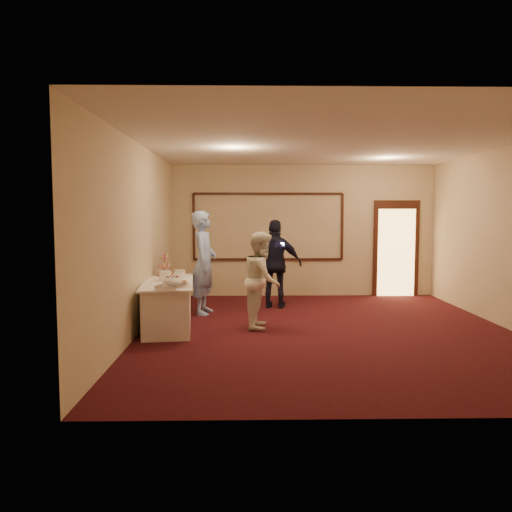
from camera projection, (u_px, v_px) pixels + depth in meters
The scene contains 14 objects.
floor at pixel (327, 331), 8.09m from camera, with size 7.00×7.00×0.00m, color black.
room_walls at pixel (328, 205), 7.92m from camera, with size 6.04×7.04×3.02m.
wall_molding at pixel (268, 227), 11.40m from camera, with size 3.45×0.04×1.55m.
doorway at pixel (396, 249), 11.48m from camera, with size 1.05×0.07×2.20m.
buffet_table at pixel (168, 304), 8.32m from camera, with size 1.02×2.16×0.77m.
pavlova_tray at pixel (173, 284), 7.46m from camera, with size 0.48×0.56×0.18m.
cupcake_stand at pixel (165, 267), 9.05m from camera, with size 0.30×0.30×0.44m.
plate_stack_a at pixel (165, 276), 8.33m from camera, with size 0.20×0.20×0.17m.
plate_stack_b at pixel (180, 275), 8.57m from camera, with size 0.19×0.19×0.16m.
tart at pixel (180, 283), 7.96m from camera, with size 0.25×0.25×0.05m.
man at pixel (204, 263), 9.38m from camera, with size 0.71×0.47×1.95m, color #8BA9E8.
woman at pixel (262, 280), 8.28m from camera, with size 0.78×0.60×1.60m, color white.
guest at pixel (276, 264), 9.99m from camera, with size 1.04×0.43×1.78m, color black.
camera_flash at pixel (282, 244), 9.83m from camera, with size 0.07×0.04×0.05m, color white.
Camera 1 is at (-1.30, -7.94, 1.89)m, focal length 35.00 mm.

